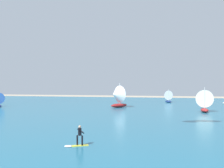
{
  "coord_description": "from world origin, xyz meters",
  "views": [
    {
      "loc": [
        4.0,
        -2.67,
        5.22
      ],
      "look_at": [
        -0.97,
        20.4,
        5.15
      ],
      "focal_mm": 43.48,
      "sensor_mm": 36.0,
      "label": 1
    }
  ],
  "objects_px": {
    "sailboat_near_shore": "(204,101)",
    "sailboat_far_right": "(117,96)",
    "kitesurfer": "(77,139)",
    "sailboat_leading": "(168,96)"
  },
  "relations": [
    {
      "from": "kitesurfer",
      "to": "sailboat_leading",
      "type": "distance_m",
      "value": 53.37
    },
    {
      "from": "kitesurfer",
      "to": "sailboat_far_right",
      "type": "relative_size",
      "value": 0.38
    },
    {
      "from": "sailboat_near_shore",
      "to": "sailboat_far_right",
      "type": "bearing_deg",
      "value": 163.0
    },
    {
      "from": "kitesurfer",
      "to": "sailboat_far_right",
      "type": "height_order",
      "value": "sailboat_far_right"
    },
    {
      "from": "kitesurfer",
      "to": "sailboat_leading",
      "type": "relative_size",
      "value": 0.55
    },
    {
      "from": "sailboat_far_right",
      "to": "sailboat_near_shore",
      "type": "xyz_separation_m",
      "value": [
        16.97,
        -5.19,
        -0.35
      ]
    },
    {
      "from": "kitesurfer",
      "to": "sailboat_near_shore",
      "type": "xyz_separation_m",
      "value": [
        13.34,
        29.97,
        1.41
      ]
    },
    {
      "from": "sailboat_far_right",
      "to": "sailboat_near_shore",
      "type": "distance_m",
      "value": 17.74
    },
    {
      "from": "sailboat_leading",
      "to": "sailboat_far_right",
      "type": "relative_size",
      "value": 0.69
    },
    {
      "from": "sailboat_far_right",
      "to": "sailboat_near_shore",
      "type": "height_order",
      "value": "sailboat_far_right"
    }
  ]
}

